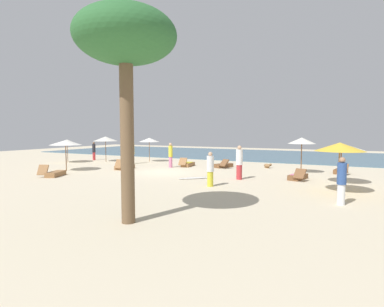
{
  "coord_description": "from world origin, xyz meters",
  "views": [
    {
      "loc": [
        10.59,
        -16.9,
        2.74
      ],
      "look_at": [
        0.87,
        2.44,
        1.1
      ],
      "focal_mm": 28.46,
      "sensor_mm": 36.0,
      "label": 1
    }
  ],
  "objects_px": {
    "lounger_0": "(187,164)",
    "lounger_1": "(124,167)",
    "dog": "(267,166)",
    "lounger_5": "(298,176)",
    "umbrella_3": "(106,139)",
    "surfboard": "(195,178)",
    "umbrella_2": "(342,147)",
    "person_3": "(342,181)",
    "person_4": "(171,155)",
    "lounger_4": "(341,171)",
    "person_5": "(239,162)",
    "umbrella_4": "(67,142)",
    "lounger_2": "(223,165)",
    "umbrella_1": "(340,147)",
    "umbrella_5": "(302,141)",
    "umbrella_0": "(149,140)",
    "palm_1": "(126,41)",
    "person_0": "(210,169)",
    "lounger_3": "(54,173)",
    "umbrella_6": "(66,143)",
    "person_1": "(94,151)"
  },
  "relations": [
    {
      "from": "umbrella_2",
      "to": "person_3",
      "type": "height_order",
      "value": "umbrella_2"
    },
    {
      "from": "person_1",
      "to": "surfboard",
      "type": "relative_size",
      "value": 1.0
    },
    {
      "from": "lounger_4",
      "to": "palm_1",
      "type": "relative_size",
      "value": 0.28
    },
    {
      "from": "person_1",
      "to": "palm_1",
      "type": "height_order",
      "value": "palm_1"
    },
    {
      "from": "umbrella_5",
      "to": "lounger_5",
      "type": "relative_size",
      "value": 1.28
    },
    {
      "from": "umbrella_3",
      "to": "lounger_3",
      "type": "relative_size",
      "value": 1.27
    },
    {
      "from": "umbrella_3",
      "to": "lounger_5",
      "type": "distance_m",
      "value": 16.91
    },
    {
      "from": "umbrella_1",
      "to": "lounger_5",
      "type": "relative_size",
      "value": 1.24
    },
    {
      "from": "person_3",
      "to": "surfboard",
      "type": "xyz_separation_m",
      "value": [
        -7.54,
        3.12,
        -0.86
      ]
    },
    {
      "from": "umbrella_2",
      "to": "lounger_1",
      "type": "distance_m",
      "value": 13.91
    },
    {
      "from": "lounger_3",
      "to": "person_0",
      "type": "bearing_deg",
      "value": 6.85
    },
    {
      "from": "umbrella_6",
      "to": "person_3",
      "type": "xyz_separation_m",
      "value": [
        16.85,
        -2.22,
        -1.02
      ]
    },
    {
      "from": "umbrella_0",
      "to": "lounger_5",
      "type": "distance_m",
      "value": 13.88
    },
    {
      "from": "umbrella_1",
      "to": "surfboard",
      "type": "height_order",
      "value": "umbrella_1"
    },
    {
      "from": "lounger_1",
      "to": "person_4",
      "type": "height_order",
      "value": "person_4"
    },
    {
      "from": "lounger_3",
      "to": "person_5",
      "type": "height_order",
      "value": "person_5"
    },
    {
      "from": "umbrella_2",
      "to": "dog",
      "type": "height_order",
      "value": "umbrella_2"
    },
    {
      "from": "umbrella_4",
      "to": "person_3",
      "type": "relative_size",
      "value": 1.19
    },
    {
      "from": "lounger_0",
      "to": "surfboard",
      "type": "height_order",
      "value": "lounger_0"
    },
    {
      "from": "lounger_2",
      "to": "lounger_3",
      "type": "relative_size",
      "value": 1.03
    },
    {
      "from": "lounger_2",
      "to": "umbrella_6",
      "type": "bearing_deg",
      "value": -143.7
    },
    {
      "from": "lounger_2",
      "to": "person_4",
      "type": "distance_m",
      "value": 4.01
    },
    {
      "from": "umbrella_3",
      "to": "lounger_2",
      "type": "bearing_deg",
      "value": 3.04
    },
    {
      "from": "surfboard",
      "to": "lounger_5",
      "type": "bearing_deg",
      "value": 23.01
    },
    {
      "from": "person_3",
      "to": "umbrella_4",
      "type": "bearing_deg",
      "value": 163.87
    },
    {
      "from": "person_1",
      "to": "surfboard",
      "type": "xyz_separation_m",
      "value": [
        13.16,
        -5.57,
        -0.83
      ]
    },
    {
      "from": "lounger_0",
      "to": "lounger_1",
      "type": "relative_size",
      "value": 1.04
    },
    {
      "from": "umbrella_0",
      "to": "dog",
      "type": "bearing_deg",
      "value": 0.68
    },
    {
      "from": "umbrella_3",
      "to": "surfboard",
      "type": "distance_m",
      "value": 12.5
    },
    {
      "from": "surfboard",
      "to": "lounger_4",
      "type": "bearing_deg",
      "value": 39.13
    },
    {
      "from": "lounger_1",
      "to": "lounger_2",
      "type": "height_order",
      "value": "lounger_1"
    },
    {
      "from": "palm_1",
      "to": "surfboard",
      "type": "distance_m",
      "value": 10.05
    },
    {
      "from": "umbrella_0",
      "to": "person_1",
      "type": "xyz_separation_m",
      "value": [
        -5.44,
        -1.09,
        -1.06
      ]
    },
    {
      "from": "lounger_4",
      "to": "person_5",
      "type": "xyz_separation_m",
      "value": [
        -5.08,
        -5.22,
        0.79
      ]
    },
    {
      "from": "umbrella_6",
      "to": "lounger_3",
      "type": "xyz_separation_m",
      "value": [
        1.42,
        -2.11,
        -1.75
      ]
    },
    {
      "from": "umbrella_3",
      "to": "lounger_2",
      "type": "relative_size",
      "value": 1.23
    },
    {
      "from": "lounger_3",
      "to": "person_1",
      "type": "relative_size",
      "value": 1.03
    },
    {
      "from": "umbrella_6",
      "to": "palm_1",
      "type": "xyz_separation_m",
      "value": [
        11.22,
        -7.45,
        3.36
      ]
    },
    {
      "from": "umbrella_3",
      "to": "lounger_1",
      "type": "bearing_deg",
      "value": -35.66
    },
    {
      "from": "umbrella_1",
      "to": "umbrella_5",
      "type": "bearing_deg",
      "value": 111.29
    },
    {
      "from": "lounger_2",
      "to": "umbrella_3",
      "type": "bearing_deg",
      "value": -176.96
    },
    {
      "from": "lounger_3",
      "to": "lounger_0",
      "type": "bearing_deg",
      "value": 59.29
    },
    {
      "from": "umbrella_5",
      "to": "lounger_4",
      "type": "xyz_separation_m",
      "value": [
        2.3,
        1.05,
        -1.92
      ]
    },
    {
      "from": "person_3",
      "to": "surfboard",
      "type": "relative_size",
      "value": 1.05
    },
    {
      "from": "lounger_2",
      "to": "umbrella_1",
      "type": "bearing_deg",
      "value": -39.57
    },
    {
      "from": "umbrella_5",
      "to": "umbrella_0",
      "type": "bearing_deg",
      "value": 172.63
    },
    {
      "from": "lounger_0",
      "to": "lounger_5",
      "type": "bearing_deg",
      "value": -18.3
    },
    {
      "from": "dog",
      "to": "lounger_5",
      "type": "bearing_deg",
      "value": -58.87
    },
    {
      "from": "lounger_2",
      "to": "person_0",
      "type": "bearing_deg",
      "value": -73.98
    },
    {
      "from": "lounger_0",
      "to": "lounger_4",
      "type": "xyz_separation_m",
      "value": [
        10.54,
        1.01,
        -0.01
      ]
    }
  ]
}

